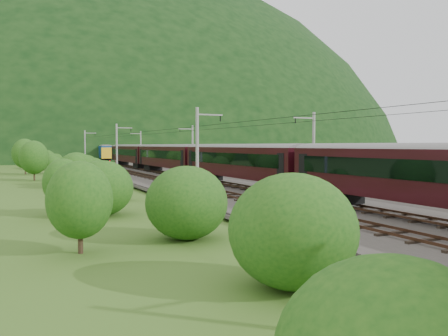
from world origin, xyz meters
name	(u,v)px	position (x,y,z in m)	size (l,w,h in m)	color
ground	(259,200)	(0.00, 0.00, 0.00)	(600.00, 600.00, 0.00)	#38581B
railbed	(214,188)	(0.00, 10.00, 0.15)	(14.00, 220.00, 0.30)	#38332D
track_left	(195,187)	(-2.40, 10.00, 0.37)	(2.40, 220.00, 0.27)	#523223
track_right	(233,186)	(2.40, 10.00, 0.37)	(2.40, 220.00, 0.27)	#523223
catenary_left	(117,149)	(-6.12, 32.00, 4.50)	(2.54, 192.28, 8.00)	gray
catenary_right	(192,149)	(6.12, 32.00, 4.50)	(2.54, 192.28, 8.00)	gray
overhead_wires	(214,127)	(0.00, 10.00, 7.10)	(4.83, 198.00, 0.03)	black
mountain_main	(48,153)	(0.00, 260.00, 0.00)	(504.00, 360.00, 244.00)	black
train	(198,154)	(2.40, 20.68, 3.81)	(3.25, 156.13, 5.67)	black
hazard_post_near	(178,174)	(-0.17, 21.36, 1.08)	(0.17, 0.17, 1.55)	red
hazard_post_far	(116,163)	(0.08, 62.25, 1.02)	(0.15, 0.15, 1.45)	red
signal	(110,165)	(-4.43, 46.36, 1.43)	(0.21, 0.21, 1.92)	black
vegetation_left	(80,169)	(-13.53, 18.16, 2.23)	(12.88, 145.77, 6.18)	#1C4D14
vegetation_right	(305,176)	(11.54, 8.57, 1.33)	(5.17, 102.17, 3.14)	#1C4D14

